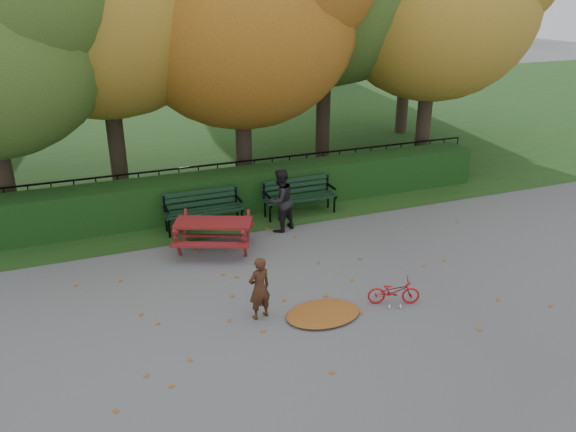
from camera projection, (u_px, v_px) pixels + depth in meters
name	position (u px, v px, depth m)	size (l,w,h in m)	color
ground	(320.00, 291.00, 10.41)	(90.00, 90.00, 0.00)	slate
grass_strip	(174.00, 127.00, 22.45)	(90.00, 90.00, 0.00)	#1B3B14
hedge	(246.00, 190.00, 14.09)	(13.00, 0.90, 1.00)	black
iron_fence	(237.00, 179.00, 14.76)	(14.00, 0.04, 1.02)	black
tree_c	(255.00, 4.00, 13.99)	(6.30, 6.00, 8.00)	black
bench_left	(203.00, 207.00, 12.95)	(1.80, 0.57, 0.88)	black
bench_right	(299.00, 194.00, 13.77)	(1.80, 0.57, 0.88)	black
picnic_table	(213.00, 228.00, 11.78)	(1.97, 1.81, 0.78)	maroon
leaf_pile	(323.00, 313.00, 9.61)	(1.32, 0.92, 0.09)	brown
leaf_scatter	(314.00, 283.00, 10.66)	(9.00, 5.70, 0.01)	brown
child	(259.00, 288.00, 9.37)	(0.41, 0.27, 1.12)	#3C2013
adult	(280.00, 200.00, 12.73)	(0.71, 0.56, 1.47)	black
bicycle	(394.00, 291.00, 9.91)	(0.32, 0.92, 0.48)	#B11015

